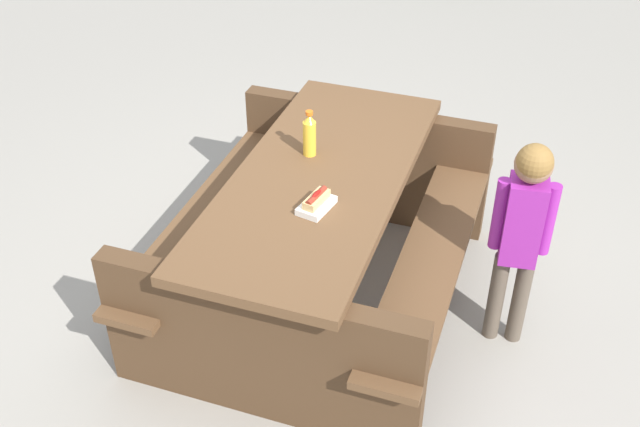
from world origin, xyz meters
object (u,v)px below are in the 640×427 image
object	(u,v)px
picnic_table	(320,227)
hotdog_tray	(316,203)
child_in_coat	(523,222)
soda_bottle	(309,135)

from	to	relation	value
picnic_table	hotdog_tray	world-z (taller)	hotdog_tray
hotdog_tray	child_in_coat	bearing A→B (deg)	121.46
soda_bottle	child_in_coat	xyz separation A→B (m)	(-0.11, 1.04, -0.16)
picnic_table	hotdog_tray	distance (m)	0.43
soda_bottle	hotdog_tray	size ratio (longest dim) A/B	1.26
soda_bottle	hotdog_tray	world-z (taller)	soda_bottle
picnic_table	soda_bottle	bearing A→B (deg)	-131.69
child_in_coat	soda_bottle	bearing A→B (deg)	-84.01
picnic_table	hotdog_tray	size ratio (longest dim) A/B	11.25
hotdog_tray	picnic_table	bearing A→B (deg)	-150.66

